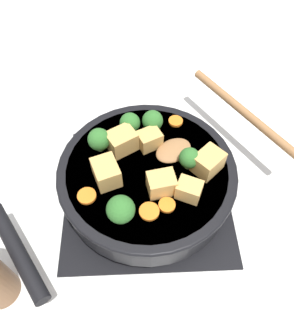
% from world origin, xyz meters
% --- Properties ---
extents(ground_plane, '(2.40, 2.40, 0.00)m').
position_xyz_m(ground_plane, '(0.00, 0.00, 0.00)').
color(ground_plane, silver).
extents(front_burner_grate, '(0.31, 0.31, 0.03)m').
position_xyz_m(front_burner_grate, '(0.00, 0.00, 0.01)').
color(front_burner_grate, black).
rests_on(front_burner_grate, ground_plane).
extents(skillet_pan, '(0.42, 0.37, 0.06)m').
position_xyz_m(skillet_pan, '(-0.00, -0.00, 0.06)').
color(skillet_pan, black).
rests_on(skillet_pan, front_burner_grate).
extents(wooden_spoon, '(0.26, 0.25, 0.02)m').
position_xyz_m(wooden_spoon, '(0.13, 0.09, 0.09)').
color(wooden_spoon, olive).
rests_on(wooden_spoon, skillet_pan).
extents(tofu_cube_center_large, '(0.06, 0.06, 0.04)m').
position_xyz_m(tofu_cube_center_large, '(0.10, -0.01, 0.10)').
color(tofu_cube_center_large, tan).
rests_on(tofu_cube_center_large, skillet_pan).
extents(tofu_cube_near_handle, '(0.06, 0.06, 0.04)m').
position_xyz_m(tofu_cube_near_handle, '(-0.04, 0.05, 0.11)').
color(tofu_cube_near_handle, tan).
rests_on(tofu_cube_near_handle, skillet_pan).
extents(tofu_cube_east_chunk, '(0.05, 0.04, 0.03)m').
position_xyz_m(tofu_cube_east_chunk, '(0.06, -0.06, 0.10)').
color(tofu_cube_east_chunk, tan).
rests_on(tofu_cube_east_chunk, skillet_pan).
extents(tofu_cube_west_chunk, '(0.05, 0.04, 0.04)m').
position_xyz_m(tofu_cube_west_chunk, '(0.02, -0.04, 0.10)').
color(tofu_cube_west_chunk, tan).
rests_on(tofu_cube_west_chunk, skillet_pan).
extents(tofu_cube_back_piece, '(0.05, 0.06, 0.04)m').
position_xyz_m(tofu_cube_back_piece, '(-0.07, -0.02, 0.11)').
color(tofu_cube_back_piece, tan).
rests_on(tofu_cube_back_piece, skillet_pan).
extents(tofu_cube_front_piece, '(0.05, 0.05, 0.03)m').
position_xyz_m(tofu_cube_front_piece, '(0.01, 0.05, 0.10)').
color(tofu_cube_front_piece, tan).
rests_on(tofu_cube_front_piece, skillet_pan).
extents(broccoli_floret_near_spoon, '(0.04, 0.04, 0.05)m').
position_xyz_m(broccoli_floret_near_spoon, '(-0.08, 0.04, 0.11)').
color(broccoli_floret_near_spoon, '#709956').
rests_on(broccoli_floret_near_spoon, skillet_pan).
extents(broccoli_floret_center_top, '(0.04, 0.04, 0.05)m').
position_xyz_m(broccoli_floret_center_top, '(0.01, 0.09, 0.11)').
color(broccoli_floret_center_top, '#709956').
rests_on(broccoli_floret_center_top, skillet_pan).
extents(broccoli_floret_east_rim, '(0.04, 0.04, 0.05)m').
position_xyz_m(broccoli_floret_east_rim, '(-0.04, -0.09, 0.11)').
color(broccoli_floret_east_rim, '#709956').
rests_on(broccoli_floret_east_rim, skillet_pan).
extents(broccoli_floret_west_rim, '(0.04, 0.04, 0.04)m').
position_xyz_m(broccoli_floret_west_rim, '(-0.03, 0.08, 0.11)').
color(broccoli_floret_west_rim, '#709956').
rests_on(broccoli_floret_west_rim, skillet_pan).
extents(broccoli_floret_north_edge, '(0.04, 0.04, 0.04)m').
position_xyz_m(broccoli_floret_north_edge, '(0.07, -0.00, 0.11)').
color(broccoli_floret_north_edge, '#709956').
rests_on(broccoli_floret_north_edge, skillet_pan).
extents(carrot_slice_orange_thin, '(0.03, 0.03, 0.01)m').
position_xyz_m(carrot_slice_orange_thin, '(-0.00, -0.08, 0.09)').
color(carrot_slice_orange_thin, orange).
rests_on(carrot_slice_orange_thin, skillet_pan).
extents(carrot_slice_near_center, '(0.03, 0.03, 0.01)m').
position_xyz_m(carrot_slice_near_center, '(-0.10, -0.05, 0.09)').
color(carrot_slice_near_center, orange).
rests_on(carrot_slice_near_center, skillet_pan).
extents(carrot_slice_edge_slice, '(0.03, 0.03, 0.01)m').
position_xyz_m(carrot_slice_edge_slice, '(0.03, -0.07, 0.09)').
color(carrot_slice_edge_slice, orange).
rests_on(carrot_slice_edge_slice, skillet_pan).
extents(carrot_slice_under_broccoli, '(0.03, 0.03, 0.01)m').
position_xyz_m(carrot_slice_under_broccoli, '(0.06, 0.10, 0.09)').
color(carrot_slice_under_broccoli, orange).
rests_on(carrot_slice_under_broccoli, skillet_pan).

